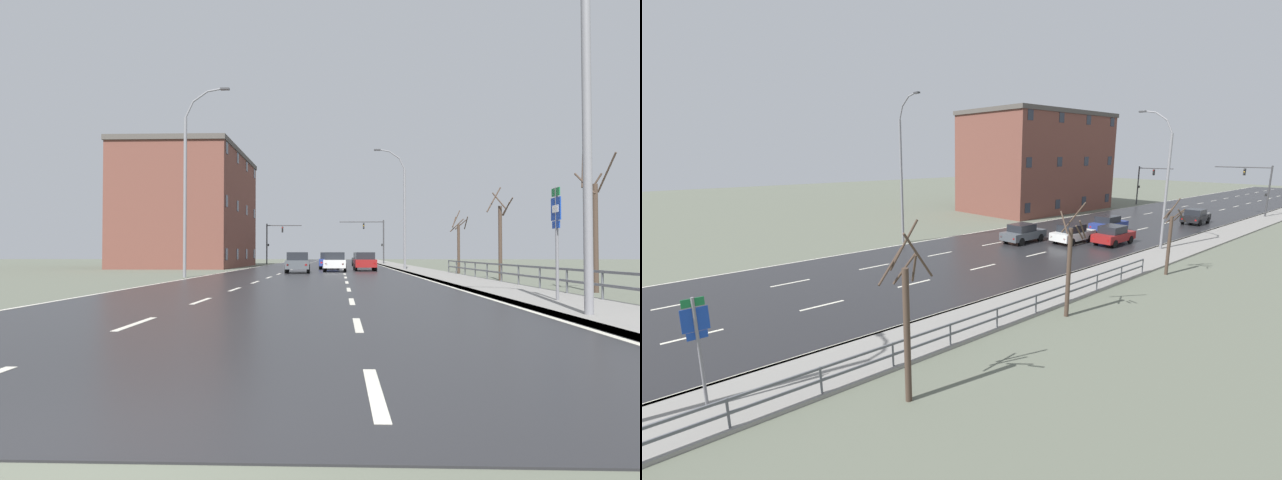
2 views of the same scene
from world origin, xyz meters
TOP-DOWN VIEW (x-y plane):
  - ground_plane at (0.00, 48.00)m, footprint 160.00×160.00m
  - road_asphalt_strip at (0.00, 60.00)m, footprint 14.00×120.00m
  - sidewalk_right at (8.43, 60.00)m, footprint 3.00×120.00m
  - guardrail at (9.85, 21.51)m, footprint 0.07×27.90m
  - street_lamp_midground at (7.41, 42.84)m, footprint 2.73×0.24m
  - street_lamp_left_bank at (-7.42, 29.14)m, footprint 2.84×0.24m
  - highway_sign at (8.39, 12.36)m, footprint 0.09×0.68m
  - traffic_signal_right at (6.73, 68.77)m, footprint 6.01×0.36m
  - traffic_signal_left at (-7.00, 69.16)m, footprint 4.83×0.36m
  - car_far_left at (1.60, 39.89)m, footprint 1.86×4.11m
  - car_far_right at (4.11, 41.94)m, footprint 1.90×4.13m
  - car_distant at (-1.20, 36.87)m, footprint 1.99×4.18m
  - car_near_right at (4.40, 57.86)m, footprint 1.99×4.18m
  - car_mid_centre at (1.01, 46.44)m, footprint 1.84×4.10m
  - brick_building at (-14.12, 53.98)m, footprint 11.40×19.01m
  - bare_tree_near at (11.73, 17.13)m, footprint 1.32×1.36m
  - bare_tree_mid at (10.86, 26.29)m, footprint 1.34×1.21m
  - bare_tree_far at (10.83, 36.59)m, footprint 1.18×1.28m

SIDE VIEW (x-z plane):
  - ground_plane at x=0.00m, z-range -0.12..0.00m
  - road_asphalt_strip at x=0.00m, z-range 0.00..0.02m
  - sidewalk_right at x=8.43m, z-range 0.00..0.12m
  - guardrail at x=9.85m, z-range 0.20..1.20m
  - car_far_left at x=1.60m, z-range 0.02..1.59m
  - car_far_right at x=4.11m, z-range 0.02..1.59m
  - car_distant at x=-1.20m, z-range 0.02..1.59m
  - car_near_right at x=4.40m, z-range 0.02..1.59m
  - car_mid_centre at x=1.01m, z-range 0.02..1.59m
  - bare_tree_far at x=10.83m, z-range -0.20..4.53m
  - highway_sign at x=8.39m, z-range 0.49..3.97m
  - bare_tree_mid at x=10.86m, z-range -0.27..4.98m
  - bare_tree_near at x=11.73m, z-range -0.27..5.22m
  - traffic_signal_left at x=-7.00m, z-range 0.89..6.40m
  - traffic_signal_right at x=6.73m, z-range 1.02..6.97m
  - street_lamp_midground at x=7.41m, z-range -0.14..10.42m
  - street_lamp_left_bank at x=-7.42m, z-range -0.16..11.64m
  - brick_building at x=-14.12m, z-range 0.01..12.42m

